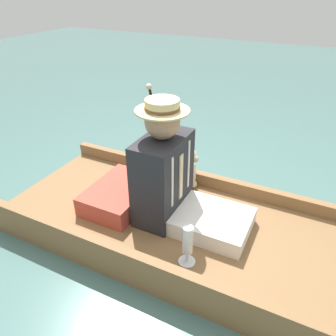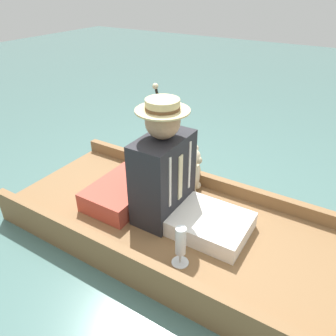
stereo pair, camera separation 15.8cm
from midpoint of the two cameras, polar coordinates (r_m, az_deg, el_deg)
name	(u,v)px [view 1 (the left image)]	position (r m, az deg, el deg)	size (l,w,h in m)	color
ground_plane	(183,238)	(2.30, 0.62, -12.10)	(16.00, 16.00, 0.00)	#476B66
punt_boat	(183,229)	(2.25, 0.63, -10.58)	(1.02, 2.46, 0.24)	brown
seat_cushion	(120,195)	(2.37, -10.25, -4.64)	(0.53, 0.37, 0.14)	#B24738
seated_person	(173,179)	(2.08, -1.22, -2.04)	(0.44, 0.75, 0.81)	white
teddy_bear	(188,170)	(2.43, 1.57, -0.35)	(0.26, 0.15, 0.37)	beige
wine_glass	(188,242)	(1.84, 0.92, -12.83)	(0.10, 0.10, 0.26)	silver
walking_cane	(159,126)	(2.44, -3.46, 7.20)	(0.04, 0.23, 0.76)	black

